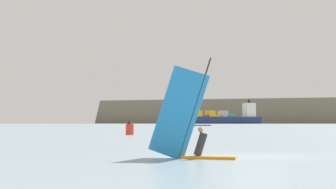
{
  "coord_description": "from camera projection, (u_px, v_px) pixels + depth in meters",
  "views": [
    {
      "loc": [
        2.95,
        -20.6,
        1.49
      ],
      "look_at": [
        -4.37,
        0.33,
        2.87
      ],
      "focal_mm": 48.74,
      "sensor_mm": 36.0,
      "label": 1
    }
  ],
  "objects": [
    {
      "name": "cargo_ship",
      "position": [
        219.0,
        118.0,
        758.39
      ],
      "size": [
        131.85,
        112.12,
        41.13
      ],
      "rotation": [
        0.0,
        0.0,
        3.82
      ],
      "color": "navy",
      "rests_on": "ground_plane"
    },
    {
      "name": "ground_plane",
      "position": [
        258.0,
        156.0,
        20.29
      ],
      "size": [
        4000.0,
        4000.0,
        0.0
      ],
      "primitive_type": "plane",
      "color": "gray"
    },
    {
      "name": "windsurfer",
      "position": [
        191.0,
        130.0,
        19.04
      ],
      "size": [
        3.77,
        0.7,
        4.33
      ],
      "rotation": [
        0.0,
        0.0,
        0.06
      ],
      "color": "orange",
      "rests_on": "ground_plane"
    },
    {
      "name": "channel_buoy",
      "position": [
        130.0,
        128.0,
        56.64
      ],
      "size": [
        1.01,
        1.01,
        1.83
      ],
      "color": "red",
      "rests_on": "ground_plane"
    },
    {
      "name": "distant_headland",
      "position": [
        189.0,
        114.0,
        1162.05
      ],
      "size": [
        846.97,
        480.72,
        50.41
      ],
      "primitive_type": "cube",
      "rotation": [
        0.0,
        0.0,
        0.07
      ],
      "color": "#756B56",
      "rests_on": "ground_plane"
    }
  ]
}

